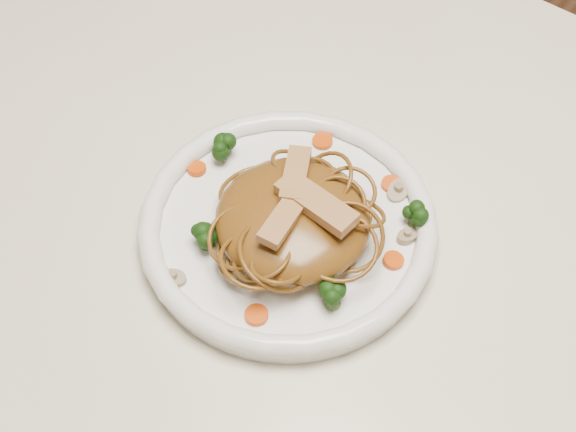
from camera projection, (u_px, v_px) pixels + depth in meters
The scene contains 19 objects.
table at pixel (383, 314), 0.84m from camera, with size 1.20×0.80×0.75m.
plate at pixel (288, 231), 0.77m from camera, with size 0.26×0.26×0.02m, color white.
noodle_mound at pixel (293, 219), 0.74m from camera, with size 0.14×0.14×0.04m, color brown.
chicken_a at pixel (316, 203), 0.71m from camera, with size 0.07×0.02×0.01m, color tan.
chicken_b at pixel (296, 175), 0.73m from camera, with size 0.06×0.02×0.01m, color tan.
chicken_c at pixel (284, 217), 0.70m from camera, with size 0.06×0.02×0.01m, color tan.
broccoli_0 at pixel (417, 214), 0.75m from camera, with size 0.02×0.02×0.03m, color #16380B, non-canonical shape.
broccoli_1 at pixel (220, 145), 0.80m from camera, with size 0.03×0.03×0.03m, color #16380B, non-canonical shape.
broccoli_2 at pixel (206, 236), 0.74m from camera, with size 0.02×0.02×0.03m, color #16380B, non-canonical shape.
broccoli_3 at pixel (333, 295), 0.70m from camera, with size 0.03×0.03×0.03m, color #16380B, non-canonical shape.
carrot_0 at pixel (391, 184), 0.78m from camera, with size 0.02×0.02×0.01m, color #DC5108.
carrot_1 at pixel (197, 169), 0.80m from camera, with size 0.02×0.02×0.01m, color #DC5108.
carrot_2 at pixel (393, 260), 0.73m from camera, with size 0.02×0.02×0.01m, color #DC5108.
carrot_3 at pixel (322, 141), 0.82m from camera, with size 0.02×0.02×0.01m, color #DC5108.
carrot_4 at pixel (256, 315), 0.70m from camera, with size 0.02×0.02×0.01m, color #DC5108.
mushroom_0 at pixel (174, 278), 0.72m from camera, with size 0.02×0.02×0.01m, color tan.
mushroom_1 at pixel (407, 236), 0.75m from camera, with size 0.02×0.02×0.01m, color tan.
mushroom_2 at pixel (225, 142), 0.81m from camera, with size 0.02×0.02×0.01m, color tan.
mushroom_3 at pixel (398, 191), 0.78m from camera, with size 0.03×0.03×0.01m, color tan.
Camera 1 is at (0.19, -0.39, 1.38)m, focal length 53.06 mm.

